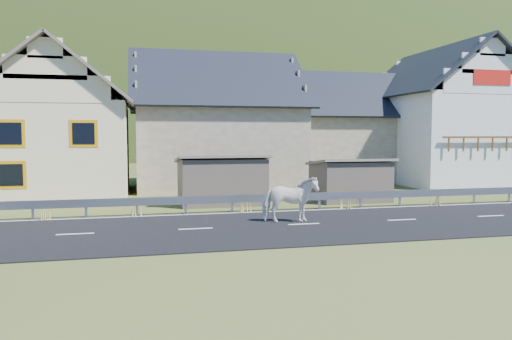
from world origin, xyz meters
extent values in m
plane|color=#374717|center=(0.00, 0.00, 0.00)|extent=(160.00, 160.00, 0.00)
cube|color=black|center=(0.00, 0.00, 0.02)|extent=(60.00, 7.00, 0.04)
cube|color=silver|center=(0.00, 0.00, 0.04)|extent=(60.00, 6.60, 0.01)
cube|color=#93969B|center=(0.00, 3.68, 0.58)|extent=(28.00, 0.08, 0.34)
cube|color=#93969B|center=(-10.00, 3.70, 0.35)|extent=(0.10, 0.06, 0.70)
cube|color=#93969B|center=(-8.00, 3.70, 0.35)|extent=(0.10, 0.06, 0.70)
cube|color=#93969B|center=(-6.00, 3.70, 0.35)|extent=(0.10, 0.06, 0.70)
cube|color=#93969B|center=(-4.00, 3.70, 0.35)|extent=(0.10, 0.06, 0.70)
cube|color=#93969B|center=(-2.00, 3.70, 0.35)|extent=(0.10, 0.06, 0.70)
cube|color=#93969B|center=(0.00, 3.70, 0.35)|extent=(0.10, 0.06, 0.70)
cube|color=#93969B|center=(2.00, 3.70, 0.35)|extent=(0.10, 0.06, 0.70)
cube|color=#93969B|center=(4.00, 3.70, 0.35)|extent=(0.10, 0.06, 0.70)
cube|color=#93969B|center=(6.00, 3.70, 0.35)|extent=(0.10, 0.06, 0.70)
cube|color=#93969B|center=(8.00, 3.70, 0.35)|extent=(0.10, 0.06, 0.70)
cube|color=#93969B|center=(10.00, 3.70, 0.35)|extent=(0.10, 0.06, 0.70)
cube|color=#93969B|center=(12.00, 3.70, 0.35)|extent=(0.10, 0.06, 0.70)
cube|color=#68594D|center=(-2.00, 6.50, 1.10)|extent=(4.30, 3.30, 2.40)
cube|color=#68594D|center=(4.50, 6.00, 1.00)|extent=(3.80, 2.90, 2.20)
cube|color=beige|center=(-10.00, 12.00, 2.50)|extent=(7.00, 9.00, 5.00)
cube|color=#CF900C|center=(-11.60, 7.50, 3.40)|extent=(1.30, 0.12, 1.30)
cube|color=#CF900C|center=(-8.40, 7.50, 3.40)|extent=(1.30, 0.12, 1.30)
cube|color=#CF900C|center=(-11.60, 7.50, 1.50)|extent=(1.30, 0.12, 1.30)
cube|color=tan|center=(-12.00, 13.50, 6.56)|extent=(0.70, 0.70, 2.40)
cube|color=tan|center=(-1.00, 15.00, 2.50)|extent=(10.00, 9.00, 5.00)
cube|color=tan|center=(9.00, 17.00, 2.30)|extent=(9.00, 8.00, 4.60)
cube|color=white|center=(15.00, 14.00, 3.00)|extent=(8.00, 10.00, 6.00)
cube|color=red|center=(15.00, 8.97, 6.80)|extent=(2.60, 0.06, 0.90)
cube|color=brown|center=(15.00, 8.75, 3.20)|extent=(6.80, 0.12, 0.12)
ellipsoid|color=#263610|center=(5.00, 180.00, -20.00)|extent=(440.00, 280.00, 260.00)
imported|color=white|center=(-0.39, 0.49, 0.91)|extent=(1.29, 2.20, 1.75)
camera|label=1|loc=(-5.93, -17.32, 3.32)|focal=35.00mm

